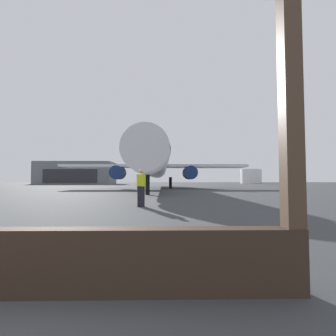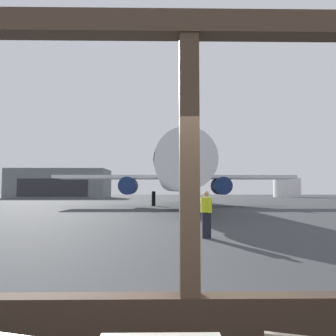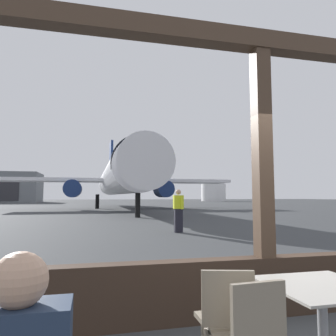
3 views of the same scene
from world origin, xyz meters
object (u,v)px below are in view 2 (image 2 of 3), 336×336
Objects in this scene: distant_hangar at (60,184)px; ground_crew_worker at (206,214)px; fuel_storage_tank at (287,188)px; airplane at (175,174)px.

ground_crew_worker is at bearing -69.11° from distant_hangar.
ground_crew_worker is 78.29m from distant_hangar.
distant_hangar is 3.24× the size of fuel_storage_tank.
ground_crew_worker is at bearing -89.30° from airplane.
fuel_storage_tank is (33.09, 79.92, 1.71)m from ground_crew_worker.
airplane is at bearing 90.70° from ground_crew_worker.
distant_hangar is (-27.89, 73.10, 2.70)m from ground_crew_worker.
airplane is 24.50m from ground_crew_worker.
airplane is at bearing -60.48° from distant_hangar.
distant_hangar reaches higher than ground_crew_worker.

